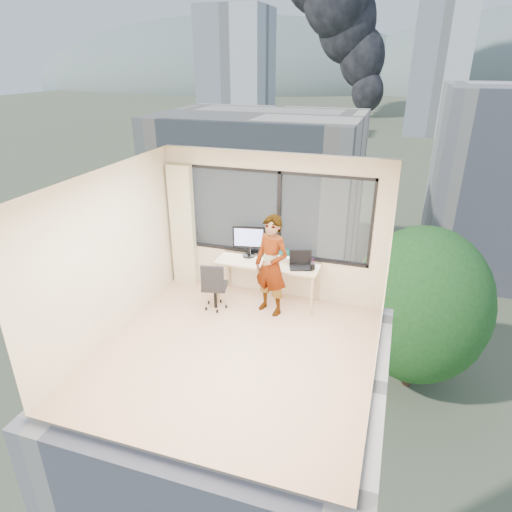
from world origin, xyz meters
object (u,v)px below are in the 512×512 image
at_px(chair, 215,285).
at_px(handbag, 284,253).
at_px(desk, 267,281).
at_px(laptop, 301,261).
at_px(game_console, 287,257).
at_px(monitor, 249,241).
at_px(person, 271,266).

relative_size(chair, handbag, 3.56).
xyz_separation_m(desk, laptop, (0.60, -0.04, 0.50)).
height_order(laptop, handbag, laptop).
relative_size(desk, game_console, 5.44).
bearing_deg(monitor, chair, -129.89).
bearing_deg(desk, game_console, 40.16).
bearing_deg(desk, person, -64.38).
bearing_deg(desk, monitor, 159.78).
xyz_separation_m(person, handbag, (0.07, 0.60, -0.02)).
distance_m(desk, handbag, 0.58).
relative_size(desk, laptop, 4.47).
relative_size(chair, game_console, 2.73).
relative_size(chair, monitor, 1.58).
distance_m(person, handbag, 0.60).
bearing_deg(person, monitor, 159.92).
bearing_deg(chair, monitor, 48.43).
distance_m(chair, handbag, 1.34).
bearing_deg(chair, desk, 22.45).
relative_size(person, game_console, 5.23).
xyz_separation_m(monitor, handbag, (0.63, 0.10, -0.19)).
bearing_deg(laptop, monitor, 151.54).
bearing_deg(laptop, game_console, 121.04).
distance_m(game_console, laptop, 0.43).
height_order(desk, chair, chair).
distance_m(desk, game_console, 0.56).
height_order(monitor, game_console, monitor).
height_order(desk, game_console, game_console).
relative_size(person, laptop, 4.30).
bearing_deg(game_console, monitor, -168.93).
relative_size(chair, person, 0.52).
bearing_deg(desk, chair, -145.59).
xyz_separation_m(person, game_console, (0.11, 0.59, -0.08)).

